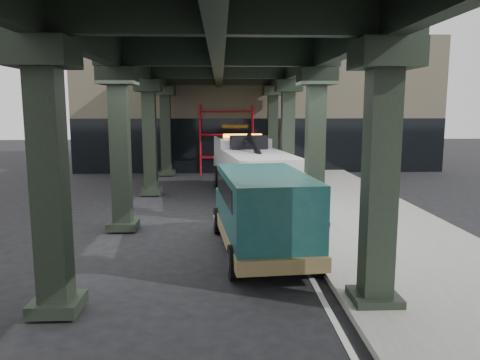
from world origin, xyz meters
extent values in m
plane|color=black|center=(0.00, 0.00, 0.00)|extent=(90.00, 90.00, 0.00)
cube|color=gray|center=(4.50, 2.00, 0.07)|extent=(5.00, 40.00, 0.15)
cube|color=silver|center=(1.70, 2.00, 0.01)|extent=(0.12, 38.00, 0.01)
cube|color=black|center=(2.60, -4.00, 2.50)|extent=(0.55, 0.55, 5.00)
cube|color=black|center=(2.60, -4.00, 4.75)|extent=(1.10, 1.10, 0.50)
cube|color=black|center=(2.60, -4.00, 0.18)|extent=(0.90, 0.90, 0.24)
cube|color=black|center=(2.60, 2.00, 2.50)|extent=(0.55, 0.55, 5.00)
cube|color=black|center=(2.60, 2.00, 4.75)|extent=(1.10, 1.10, 0.50)
cube|color=black|center=(2.60, 2.00, 0.18)|extent=(0.90, 0.90, 0.24)
cube|color=black|center=(2.60, 8.00, 2.50)|extent=(0.55, 0.55, 5.00)
cube|color=black|center=(2.60, 8.00, 4.75)|extent=(1.10, 1.10, 0.50)
cube|color=black|center=(2.60, 8.00, 0.18)|extent=(0.90, 0.90, 0.24)
cube|color=black|center=(2.60, 14.00, 2.50)|extent=(0.55, 0.55, 5.00)
cube|color=black|center=(2.60, 14.00, 4.75)|extent=(1.10, 1.10, 0.50)
cube|color=black|center=(2.60, 14.00, 0.18)|extent=(0.90, 0.90, 0.24)
cube|color=black|center=(-3.40, -4.00, 2.50)|extent=(0.55, 0.55, 5.00)
cube|color=black|center=(-3.40, -4.00, 4.75)|extent=(1.10, 1.10, 0.50)
cube|color=black|center=(-3.40, -4.00, 0.18)|extent=(0.90, 0.90, 0.24)
cube|color=black|center=(-3.40, 2.00, 2.50)|extent=(0.55, 0.55, 5.00)
cube|color=black|center=(-3.40, 2.00, 4.75)|extent=(1.10, 1.10, 0.50)
cube|color=black|center=(-3.40, 2.00, 0.18)|extent=(0.90, 0.90, 0.24)
cube|color=black|center=(-3.40, 8.00, 2.50)|extent=(0.55, 0.55, 5.00)
cube|color=black|center=(-3.40, 8.00, 4.75)|extent=(1.10, 1.10, 0.50)
cube|color=black|center=(-3.40, 8.00, 0.18)|extent=(0.90, 0.90, 0.24)
cube|color=black|center=(-3.40, 14.00, 2.50)|extent=(0.55, 0.55, 5.00)
cube|color=black|center=(-3.40, 14.00, 4.75)|extent=(1.10, 1.10, 0.50)
cube|color=black|center=(-3.40, 14.00, 0.18)|extent=(0.90, 0.90, 0.24)
cube|color=black|center=(2.60, 2.00, 5.55)|extent=(0.35, 32.00, 1.10)
cube|color=black|center=(-3.40, 2.00, 5.55)|extent=(0.35, 32.00, 1.10)
cube|color=black|center=(-0.40, 2.00, 5.55)|extent=(0.35, 32.00, 1.10)
cube|color=black|center=(-0.40, 2.00, 6.25)|extent=(7.40, 32.00, 0.30)
cube|color=#C6B793|center=(2.00, 20.00, 4.00)|extent=(22.00, 10.00, 8.00)
cylinder|color=red|center=(-1.50, 14.90, 2.00)|extent=(0.08, 0.08, 4.00)
cylinder|color=red|center=(-1.50, 14.10, 2.00)|extent=(0.08, 0.08, 4.00)
cylinder|color=red|center=(1.50, 14.90, 2.00)|extent=(0.08, 0.08, 4.00)
cylinder|color=red|center=(1.50, 14.10, 2.00)|extent=(0.08, 0.08, 4.00)
cylinder|color=red|center=(0.00, 14.90, 1.00)|extent=(3.00, 0.08, 0.08)
cylinder|color=red|center=(0.00, 14.90, 2.30)|extent=(3.00, 0.08, 0.08)
cylinder|color=red|center=(0.00, 14.90, 3.60)|extent=(3.00, 0.08, 0.08)
cube|color=black|center=(1.00, 7.00, 0.70)|extent=(1.99, 7.51, 0.25)
cube|color=white|center=(0.66, 9.51, 1.54)|extent=(2.63, 2.68, 1.79)
cube|color=white|center=(0.52, 10.54, 1.04)|extent=(2.41, 1.00, 0.89)
cube|color=black|center=(0.63, 9.76, 2.04)|extent=(2.34, 1.57, 0.84)
cube|color=white|center=(1.15, 5.87, 1.34)|extent=(3.03, 5.24, 1.39)
cube|color=orange|center=(0.69, 9.31, 2.53)|extent=(1.81, 0.52, 0.16)
cube|color=black|center=(0.89, 7.84, 2.33)|extent=(1.65, 0.80, 0.60)
cylinder|color=black|center=(1.13, 6.07, 2.09)|extent=(0.70, 3.47, 1.33)
cube|color=black|center=(1.50, 3.36, 0.35)|extent=(0.48, 1.42, 0.18)
cube|color=black|center=(1.59, 2.67, 0.30)|extent=(1.61, 0.46, 0.18)
cylinder|color=black|center=(-0.46, 9.66, 0.55)|extent=(0.49, 1.13, 1.09)
cylinder|color=silver|center=(-0.46, 9.66, 0.55)|extent=(0.46, 0.65, 0.60)
cylinder|color=black|center=(1.70, 9.95, 0.55)|extent=(0.49, 1.13, 1.09)
cylinder|color=silver|center=(1.70, 9.95, 0.55)|extent=(0.46, 0.65, 0.60)
cylinder|color=black|center=(-0.02, 6.41, 0.55)|extent=(0.49, 1.13, 1.09)
cylinder|color=silver|center=(-0.02, 6.41, 0.55)|extent=(0.46, 0.65, 0.60)
cylinder|color=black|center=(2.14, 6.70, 0.55)|extent=(0.49, 1.13, 1.09)
cylinder|color=silver|center=(2.14, 6.70, 0.55)|extent=(0.46, 0.65, 0.60)
cylinder|color=black|center=(0.15, 5.13, 0.55)|extent=(0.49, 1.13, 1.09)
cylinder|color=silver|center=(0.15, 5.13, 0.55)|extent=(0.46, 0.65, 0.60)
cylinder|color=black|center=(2.32, 5.43, 0.55)|extent=(0.49, 1.13, 1.09)
cylinder|color=silver|center=(2.32, 5.43, 0.55)|extent=(0.46, 0.65, 0.60)
cube|color=#124240|center=(0.52, 1.71, 0.90)|extent=(2.03, 1.22, 0.85)
cube|color=#124240|center=(0.77, -0.88, 1.27)|extent=(2.38, 4.42, 1.84)
cube|color=olive|center=(0.73, -0.50, 0.52)|extent=(2.52, 5.46, 0.33)
cube|color=black|center=(0.56, 1.33, 1.65)|extent=(1.87, 0.58, 0.79)
cube|color=black|center=(0.74, -0.59, 1.75)|extent=(2.33, 3.58, 0.52)
cube|color=silver|center=(0.47, 2.21, 0.52)|extent=(1.89, 0.29, 0.28)
cylinder|color=black|center=(-0.42, 1.57, 0.40)|extent=(0.34, 0.81, 0.79)
cylinder|color=silver|center=(-0.42, 1.57, 0.40)|extent=(0.34, 0.46, 0.44)
cylinder|color=black|center=(1.46, 1.75, 0.40)|extent=(0.34, 0.81, 0.79)
cylinder|color=silver|center=(1.46, 1.75, 0.40)|extent=(0.34, 0.46, 0.44)
cylinder|color=black|center=(-0.04, -2.38, 0.40)|extent=(0.34, 0.81, 0.79)
cylinder|color=silver|center=(-0.04, -2.38, 0.40)|extent=(0.34, 0.46, 0.44)
cylinder|color=black|center=(1.84, -2.20, 0.40)|extent=(0.34, 0.81, 0.79)
cylinder|color=silver|center=(1.84, -2.20, 0.40)|extent=(0.34, 0.46, 0.44)
camera|label=1|loc=(-0.33, -12.40, 3.81)|focal=35.00mm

